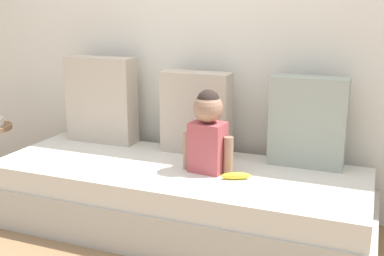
% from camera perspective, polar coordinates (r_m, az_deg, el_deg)
% --- Properties ---
extents(ground_plane, '(12.00, 12.00, 0.00)m').
position_cam_1_polar(ground_plane, '(2.98, -1.79, -11.97)').
color(ground_plane, '#93704C').
extents(back_wall, '(5.49, 0.10, 2.37)m').
position_cam_1_polar(back_wall, '(3.18, 2.06, 11.90)').
color(back_wall, silver).
rests_on(back_wall, ground).
extents(couch, '(2.29, 0.84, 0.40)m').
position_cam_1_polar(couch, '(2.90, -1.82, -8.50)').
color(couch, beige).
rests_on(couch, ground).
extents(throw_pillow_left, '(0.49, 0.16, 0.59)m').
position_cam_1_polar(throw_pillow_left, '(3.35, -10.93, 3.38)').
color(throw_pillow_left, '#C1B29E').
rests_on(throw_pillow_left, couch).
extents(throw_pillow_center, '(0.45, 0.16, 0.53)m').
position_cam_1_polar(throw_pillow_center, '(3.04, 0.51, 1.86)').
color(throw_pillow_center, '#C1B29E').
rests_on(throw_pillow_center, couch).
extents(throw_pillow_right, '(0.44, 0.16, 0.54)m').
position_cam_1_polar(throw_pillow_right, '(2.86, 13.88, 0.72)').
color(throw_pillow_right, '#99A393').
rests_on(throw_pillow_right, couch).
extents(toddler, '(0.31, 0.17, 0.48)m').
position_cam_1_polar(toddler, '(2.68, 1.91, -0.27)').
color(toddler, '#B24C51').
rests_on(toddler, couch).
extents(banana, '(0.17, 0.11, 0.04)m').
position_cam_1_polar(banana, '(2.63, 5.35, -5.80)').
color(banana, yellow).
rests_on(banana, couch).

